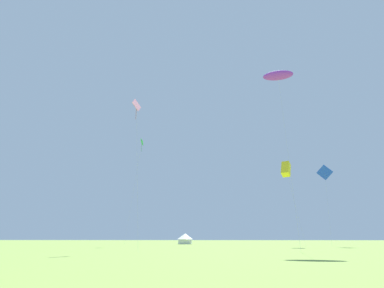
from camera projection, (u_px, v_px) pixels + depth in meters
name	position (u px, v px, depth m)	size (l,w,h in m)	color
kite_yellow_box	(286.00, 169.00, 56.30)	(3.04, 2.95, 15.67)	yellow
kite_purple_parafoil	(278.00, 76.00, 40.83)	(4.30, 3.50, 23.85)	purple
kite_green_diamond	(141.00, 145.00, 64.37)	(2.40, 2.34, 22.51)	green
kite_blue_diamond	(325.00, 173.00, 58.08)	(2.82, 2.12, 15.40)	blue
kite_pink_diamond	(137.00, 107.00, 40.93)	(2.09, 2.44, 20.26)	pink
festival_tent_left	(185.00, 238.00, 72.51)	(3.89, 3.89, 2.53)	white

